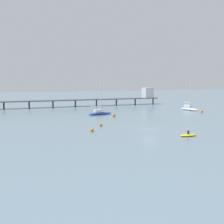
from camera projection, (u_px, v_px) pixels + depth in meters
name	position (u px, v px, depth m)	size (l,w,h in m)	color
ground_plane	(149.00, 129.00, 56.07)	(400.00, 400.00, 0.00)	slate
pier	(104.00, 97.00, 108.97)	(66.89, 3.88, 6.58)	#4C4C51
sailboat_blue	(100.00, 112.00, 79.94)	(7.56, 3.36, 10.27)	#2D4CB7
sailboat_white	(189.00, 108.00, 91.80)	(2.75, 7.25, 10.29)	white
dinghy_yellow	(188.00, 135.00, 49.11)	(3.23, 1.52, 1.14)	yellow
mooring_buoy_far	(101.00, 125.00, 59.64)	(0.62, 0.62, 0.62)	orange
mooring_buoy_mid	(92.00, 130.00, 53.32)	(0.66, 0.66, 0.66)	orange
mooring_buoy_near	(114.00, 115.00, 75.30)	(0.81, 0.81, 0.81)	orange
mooring_buoy_inner	(202.00, 111.00, 85.58)	(0.74, 0.74, 0.74)	orange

